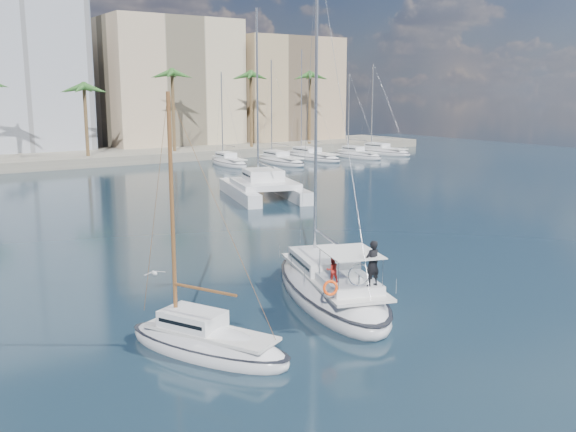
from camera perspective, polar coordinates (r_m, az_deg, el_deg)
ground at (r=32.48m, az=3.65°, el=-5.74°), size 160.00×160.00×0.00m
quay at (r=88.13m, az=-21.31°, el=4.64°), size 120.00×14.00×1.20m
building_beige at (r=103.11m, az=-10.63°, el=11.27°), size 20.00×14.00×20.00m
building_tan_right at (r=110.89m, az=-0.49°, el=10.92°), size 18.00×12.00×18.00m
palm_centre at (r=83.80m, az=-21.16°, el=10.99°), size 3.60×3.60×12.30m
palm_right at (r=97.31m, az=-0.87°, el=11.64°), size 3.60×3.60×12.30m
main_sloop at (r=29.50m, az=3.80°, el=-6.44°), size 6.89×11.74×16.61m
small_sloop at (r=23.92m, az=-7.27°, el=-11.13°), size 4.97×7.17×9.94m
catamaran at (r=57.17m, az=-2.20°, el=2.79°), size 8.51×12.33×16.45m
seagull at (r=30.26m, az=-11.78°, el=-4.98°), size 1.04×0.45×0.19m
moored_yacht_a at (r=82.08m, az=-5.27°, el=4.50°), size 3.37×9.52×11.90m
moored_yacht_b at (r=83.69m, az=-0.69°, el=4.67°), size 3.32×10.83×13.72m
moored_yacht_c at (r=88.99m, az=2.12°, el=5.05°), size 3.98×12.33×15.54m
moored_yacht_d at (r=91.41m, az=6.18°, el=5.16°), size 3.52×9.55×11.90m
moored_yacht_e at (r=97.16m, az=8.37°, el=5.46°), size 4.61×11.11×13.72m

